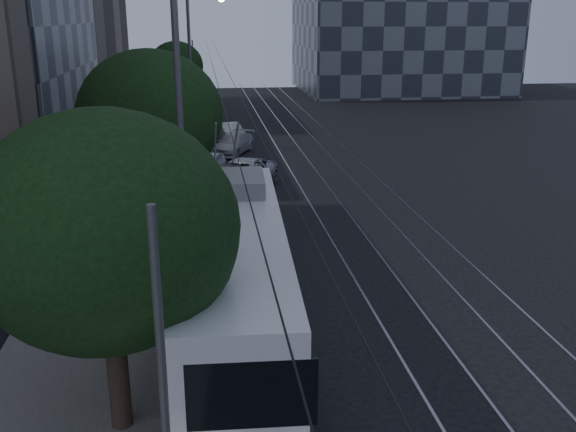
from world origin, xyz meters
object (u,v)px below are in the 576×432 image
Objects in this scene: pickup_silver at (242,175)px; car_white_a at (209,165)px; car_white_b at (233,144)px; car_white_d at (206,114)px; streetlamp_near at (194,94)px; car_white_c at (230,133)px; trolleybus at (234,275)px; streetlamp_far at (196,56)px.

car_white_a is (-1.60, 3.27, -0.13)m from pickup_silver.
car_white_b and car_white_d have the same top height.
car_white_a is 17.18m from streetlamp_near.
car_white_c is 26.43m from streetlamp_near.
car_white_c is at bearing 90.23° from trolleybus.
trolleybus reaches higher than car_white_c.
car_white_b is 0.40× the size of streetlamp_near.
streetlamp_near reaches higher than car_white_b.
streetlamp_far is (-2.09, 10.51, 5.24)m from pickup_silver.
car_white_a is 18.90m from car_white_d.
streetlamp_far reaches higher than car_white_a.
trolleybus is 26.17m from streetlamp_far.
trolleybus is 1.21× the size of streetlamp_near.
streetlamp_near is at bearing -89.98° from streetlamp_far.
car_white_a is at bearing -96.07° from car_white_d.
car_white_c is at bearing 114.19° from car_white_b.
streetlamp_near is at bearing -71.22° from car_white_b.
trolleybus is at bearing -69.48° from streetlamp_near.
car_white_b is at bearing 87.10° from car_white_a.
trolleybus is 3.53× the size of car_white_d.
pickup_silver is at bearing 80.85° from streetlamp_near.
car_white_c is (0.00, 3.79, 0.02)m from car_white_b.
streetlamp_near reaches higher than streetlamp_far.
car_white_b is at bearing -35.41° from streetlamp_far.
car_white_a is at bearing 88.31° from streetlamp_near.
pickup_silver is at bearing -78.77° from streetlamp_far.
car_white_a is 0.83× the size of car_white_b.
pickup_silver is 1.37× the size of car_white_c.
streetlamp_far is (-0.49, -11.66, 5.36)m from car_white_d.
trolleybus is 5.25m from streetlamp_near.
streetlamp_far is (-2.09, 1.48, 5.36)m from car_white_b.
trolleybus reaches higher than pickup_silver.
car_white_d is 0.34× the size of streetlamp_near.
streetlamp_near is at bearing -79.05° from car_white_a.
car_white_d is at bearing 121.13° from car_white_b.
streetlamp_far reaches higher than car_white_d.
car_white_a is 9.68m from car_white_c.
car_white_c reaches higher than car_white_d.
car_white_d is 12.85m from streetlamp_far.
streetlamp_far is (-0.90, 25.81, 4.22)m from trolleybus.
streetlamp_near is 1.07× the size of streetlamp_far.
car_white_d is (-1.60, 9.36, -0.02)m from car_white_c.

